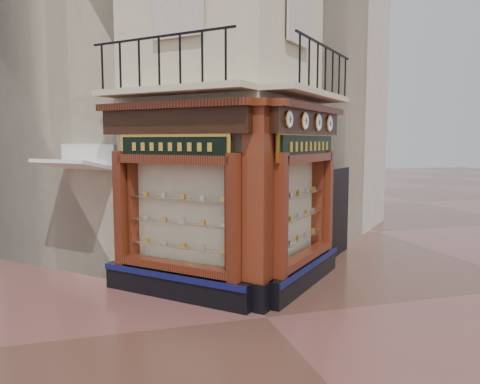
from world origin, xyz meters
name	(u,v)px	position (x,y,z in m)	size (l,w,h in m)	color
ground	(266,317)	(0.00, 0.00, 0.00)	(80.00, 80.00, 0.00)	#4B2C23
main_building	(198,46)	(0.00, 6.16, 6.00)	(8.00, 8.00, 12.00)	beige
neighbour_left	(110,72)	(-2.47, 8.63, 5.50)	(8.00, 8.00, 11.00)	beige
neighbour_right	(252,77)	(2.47, 8.63, 5.50)	(8.00, 8.00, 11.00)	beige
shopfront_left	(175,202)	(-1.41, 1.57, 1.98)	(2.86, 2.86, 3.98)	black
shopfront_right	(304,198)	(1.41, 1.57, 1.98)	(2.86, 2.86, 3.98)	black
corner_pilaster	(258,208)	(0.00, 0.50, 1.95)	(0.85, 0.85, 3.98)	black
balcony	(243,91)	(0.00, 1.49, 4.22)	(5.94, 2.97, 1.03)	beige
clock_a	(289,119)	(0.60, 0.50, 3.62)	(0.27, 0.27, 0.33)	gold
clock_b	(305,121)	(1.19, 1.08, 3.62)	(0.29, 0.29, 0.36)	gold
clock_c	(318,122)	(1.77, 1.66, 3.62)	(0.30, 0.30, 0.38)	gold
clock_d	(329,124)	(2.32, 2.22, 3.62)	(0.30, 0.30, 0.38)	gold
awning	(77,282)	(-3.44, 3.23, 0.00)	(1.66, 1.00, 0.08)	silver
signboard_left	(172,147)	(-1.46, 1.51, 3.10)	(1.93, 1.93, 0.52)	gold
signboard_right	(308,146)	(1.46, 1.51, 3.10)	(2.26, 2.26, 0.61)	gold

